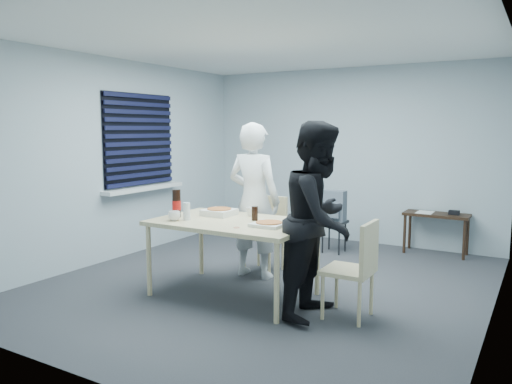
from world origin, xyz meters
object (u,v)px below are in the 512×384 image
Objects in this scene: dining_table at (233,226)px; mug_b at (251,212)px; side_table at (436,219)px; backpack at (334,206)px; chair_far at (267,228)px; stool at (334,229)px; soda_bottle at (177,204)px; person_white at (254,201)px; person_black at (319,220)px; chair_right at (357,263)px; mug_a at (174,216)px.

dining_table is 0.34m from mug_b.
side_table is 2.02× the size of backpack.
chair_far is 1.28m from stool.
person_white is at bearing 60.21° from soda_bottle.
side_table is 1.39m from backpack.
person_white is 3.99× the size of stool.
person_white is at bearing 56.47° from person_black.
person_white reaches higher than soda_bottle.
mug_b reaches higher than backpack.
soda_bottle is (-2.08, -2.94, 0.43)m from side_table.
chair_far is 1.05× the size of side_table.
chair_right is 7.24× the size of mug_a.
dining_table is 1.89× the size of side_table.
side_table is 2.88× the size of soda_bottle.
backpack is at bearing 72.27° from chair_far.
backpack is 1.88m from mug_b.
mug_b is (-0.95, 0.39, -0.06)m from person_black.
soda_bottle is at bearing -117.30° from backpack.
person_white reaches higher than backpack.
chair_right is 1.98m from soda_bottle.
stool is at bearing 83.46° from mug_b.
side_table is at bearing 54.68° from soda_bottle.
person_white is (-0.00, -0.31, 0.37)m from chair_far.
chair_right is at bearing -63.79° from stool.
chair_right is 3.03× the size of soda_bottle.
soda_bottle is (-1.93, -0.14, 0.40)m from chair_right.
person_white is 2.70m from side_table.
chair_far is 1.00× the size of chair_right.
soda_bottle is (-0.47, -1.12, 0.40)m from chair_far.
chair_far is 1.59m from person_black.
soda_bottle is at bearing -168.58° from dining_table.
dining_table is at bearing 86.35° from person_black.
chair_right is at bearing -33.87° from chair_far.
chair_far reaches higher than side_table.
person_black is 1.59m from soda_bottle.
mug_a is at bearing -122.42° from side_table.
soda_bottle is at bearing -175.85° from chair_right.
chair_right is at bearing -93.12° from side_table.
stool is at bearing 18.07° from person_black.
side_table is at bearing -9.71° from person_black.
backpack is 3.40× the size of mug_a.
stool is 1.06× the size of backpack.
person_black is 4.23× the size of backpack.
stool is at bearing -153.73° from side_table.
chair_right is at bearing 4.15° from soda_bottle.
mug_a reaches higher than dining_table.
backpack reaches higher than side_table.
mug_a is (-0.74, -2.50, 0.49)m from stool.
soda_bottle is at bearing 122.36° from mug_a.
person_black is at bearing -99.71° from side_table.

